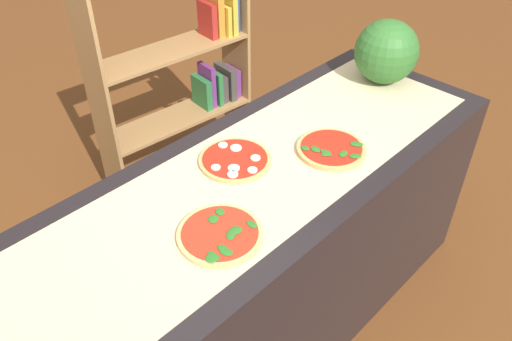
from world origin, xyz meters
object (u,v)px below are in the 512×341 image
object	(u,v)px
watermelon	(386,52)
bookshelf	(192,83)
pizza_spinach_2	(331,149)
pizza_spinach_0	(220,234)
pizza_mozzarella_1	(235,160)

from	to	relation	value
watermelon	bookshelf	bearing A→B (deg)	107.51
pizza_spinach_2	pizza_spinach_0	bearing A→B (deg)	-177.15
pizza_spinach_2	bookshelf	bearing A→B (deg)	76.33
pizza_spinach_0	pizza_mozzarella_1	xyz separation A→B (m)	(0.31, 0.25, -0.00)
pizza_spinach_2	bookshelf	world-z (taller)	bookshelf
pizza_spinach_0	pizza_spinach_2	distance (m)	0.61
pizza_spinach_2	watermelon	bearing A→B (deg)	16.21
pizza_spinach_0	watermelon	world-z (taller)	watermelon
watermelon	bookshelf	size ratio (longest dim) A/B	0.22
pizza_spinach_0	pizza_mozzarella_1	bearing A→B (deg)	39.29
pizza_spinach_0	pizza_mozzarella_1	world-z (taller)	pizza_spinach_0
bookshelf	pizza_mozzarella_1	bearing A→B (deg)	-121.02
watermelon	pizza_spinach_0	bearing A→B (deg)	-170.26
pizza_spinach_2	pizza_mozzarella_1	bearing A→B (deg)	144.33
pizza_mozzarella_1	bookshelf	xyz separation A→B (m)	(0.60, 1.00, -0.29)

